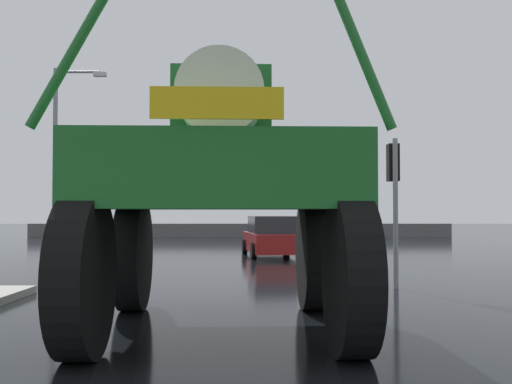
{
  "coord_description": "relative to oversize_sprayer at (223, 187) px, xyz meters",
  "views": [
    {
      "loc": [
        1.06,
        -2.69,
        1.71
      ],
      "look_at": [
        1.02,
        9.39,
        2.09
      ],
      "focal_mm": 42.03,
      "sensor_mm": 36.0,
      "label": 1
    }
  ],
  "objects": [
    {
      "name": "traffic_signal_near_right",
      "position": [
        3.59,
        4.73,
        0.35
      ],
      "size": [
        0.24,
        0.54,
        3.32
      ],
      "color": "gray",
      "rests_on": "ground"
    },
    {
      "name": "sedan_ahead",
      "position": [
        1.08,
        14.08,
        -1.35
      ],
      "size": [
        2.31,
        4.29,
        1.52
      ],
      "rotation": [
        0.0,
        0.0,
        1.71
      ],
      "color": "maroon",
      "rests_on": "ground"
    },
    {
      "name": "ground_plane",
      "position": [
        -0.55,
        12.01,
        -2.06
      ],
      "size": [
        120.0,
        120.0,
        0.0
      ],
      "primitive_type": "plane",
      "color": "black"
    },
    {
      "name": "streetlight_far_left",
      "position": [
        -7.36,
        15.18,
        2.13
      ],
      "size": [
        2.12,
        0.24,
        7.45
      ],
      "color": "gray",
      "rests_on": "ground"
    },
    {
      "name": "roadside_barrier",
      "position": [
        -0.55,
        29.88,
        -1.61
      ],
      "size": [
        27.24,
        0.24,
        0.9
      ],
      "primitive_type": "cube",
      "color": "#59595B",
      "rests_on": "ground"
    },
    {
      "name": "oversize_sprayer",
      "position": [
        0.0,
        0.0,
        0.0
      ],
      "size": [
        4.26,
        5.43,
        4.65
      ],
      "rotation": [
        0.0,
        0.0,
        1.61
      ],
      "color": "black",
      "rests_on": "ground"
    }
  ]
}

